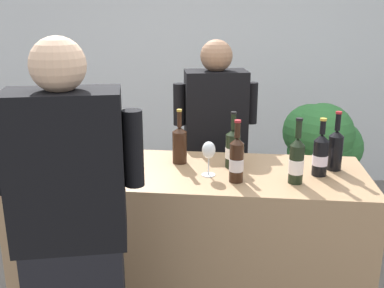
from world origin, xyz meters
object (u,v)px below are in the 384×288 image
person_guest (75,257)px  wine_bottle_6 (237,159)px  wine_bottle_0 (109,140)px  wine_bottle_4 (320,154)px  wine_bottle_2 (335,148)px  person_server (215,163)px  potted_shrub (321,145)px  wine_bottle_3 (296,160)px  wine_bottle_7 (107,146)px  wine_bottle_1 (233,148)px  wine_glass (209,151)px  wine_bottle_5 (59,152)px  wine_bottle_8 (180,144)px

person_guest → wine_bottle_6: bearing=41.2°
wine_bottle_0 → wine_bottle_4: bearing=-7.3°
wine_bottle_0 → wine_bottle_2: 1.28m
wine_bottle_6 → person_server: size_ratio=0.20×
wine_bottle_0 → person_server: person_server is taller
wine_bottle_0 → potted_shrub: 1.69m
wine_bottle_3 → wine_bottle_4: size_ratio=1.09×
wine_bottle_4 → wine_bottle_6: bearing=-162.0°
wine_bottle_0 → person_guest: (0.09, -0.87, -0.25)m
wine_bottle_4 → wine_bottle_7: bearing=179.5°
wine_bottle_4 → wine_bottle_6: (-0.44, -0.14, 0.00)m
wine_bottle_4 → potted_shrub: (0.20, 1.08, -0.28)m
wine_bottle_1 → wine_bottle_0: bearing=173.7°
wine_bottle_3 → wine_glass: 0.45m
wine_bottle_4 → wine_glass: (-0.58, -0.07, 0.02)m
wine_bottle_4 → wine_bottle_7: size_ratio=0.89×
wine_bottle_0 → wine_bottle_4: size_ratio=1.00×
wine_bottle_6 → wine_bottle_7: bearing=167.9°
potted_shrub → wine_glass: bearing=-124.3°
wine_bottle_3 → wine_bottle_7: wine_bottle_7 is taller
person_server → wine_bottle_5: bearing=-136.9°
wine_bottle_1 → wine_bottle_6: size_ratio=0.98×
wine_bottle_7 → wine_bottle_8: bearing=14.8°
wine_bottle_0 → wine_bottle_1: 0.73m
wine_bottle_4 → wine_bottle_0: bearing=172.7°
wine_bottle_8 → person_guest: person_guest is taller
wine_bottle_0 → wine_bottle_2: (1.28, -0.06, 0.01)m
wine_bottle_3 → wine_bottle_7: (-1.02, 0.14, -0.00)m
wine_bottle_6 → potted_shrub: (0.64, 1.22, -0.28)m
wine_bottle_1 → person_server: size_ratio=0.19×
wine_bottle_8 → person_server: (0.17, 0.55, -0.30)m
person_server → potted_shrub: 0.90m
wine_bottle_0 → wine_bottle_7: wine_bottle_7 is taller
wine_bottle_8 → potted_shrub: size_ratio=0.27×
wine_glass → wine_bottle_7: bearing=172.1°
wine_bottle_2 → wine_bottle_1: bearing=-177.7°
wine_glass → potted_shrub: (0.78, 1.15, -0.30)m
wine_bottle_0 → wine_bottle_5: size_ratio=1.02×
wine_glass → person_guest: 0.87m
wine_bottle_3 → wine_glass: bearing=172.6°
wine_bottle_1 → person_guest: 1.04m
wine_bottle_0 → wine_glass: bearing=-20.1°
wine_bottle_4 → wine_glass: wine_bottle_4 is taller
wine_bottle_2 → wine_bottle_3: 0.32m
wine_bottle_3 → person_server: 0.96m
wine_bottle_8 → person_guest: bearing=-111.7°
wine_bottle_7 → potted_shrub: size_ratio=0.30×
wine_bottle_6 → person_server: 0.87m
wine_bottle_3 → potted_shrub: 1.29m
wine_bottle_2 → potted_shrub: size_ratio=0.28×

